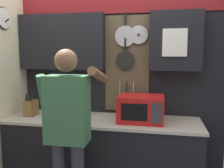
# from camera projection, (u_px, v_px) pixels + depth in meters

# --- Properties ---
(base_cabinet_counter) EXTENTS (2.11, 0.62, 0.90)m
(base_cabinet_counter) POSITION_uv_depth(u_px,v_px,m) (103.00, 158.00, 2.79)
(base_cabinet_counter) COLOR black
(base_cabinet_counter) RESTS_ON ground_plane
(back_wall_unit) EXTENTS (2.68, 0.22, 2.42)m
(back_wall_unit) POSITION_uv_depth(u_px,v_px,m) (106.00, 67.00, 2.94)
(back_wall_unit) COLOR black
(back_wall_unit) RESTS_ON ground_plane
(microwave) EXTENTS (0.47, 0.36, 0.28)m
(microwave) POSITION_uv_depth(u_px,v_px,m) (141.00, 109.00, 2.62)
(microwave) COLOR red
(microwave) RESTS_ON base_cabinet_counter
(knife_block) EXTENTS (0.12, 0.16, 0.26)m
(knife_block) POSITION_uv_depth(u_px,v_px,m) (31.00, 108.00, 2.86)
(knife_block) COLOR brown
(knife_block) RESTS_ON base_cabinet_counter
(utensil_crock) EXTENTS (0.11, 0.11, 0.33)m
(utensil_crock) POSITION_uv_depth(u_px,v_px,m) (79.00, 111.00, 2.75)
(utensil_crock) COLOR white
(utensil_crock) RESTS_ON base_cabinet_counter
(person) EXTENTS (0.54, 0.64, 1.65)m
(person) POSITION_uv_depth(u_px,v_px,m) (68.00, 123.00, 2.26)
(person) COLOR #383842
(person) RESTS_ON ground_plane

